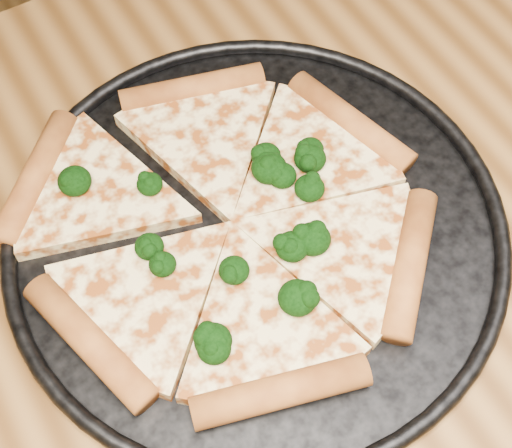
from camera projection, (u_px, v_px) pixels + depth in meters
dining_table at (269, 432)px, 0.62m from camera, size 1.20×0.90×0.75m
pizza_pan at (256, 229)px, 0.60m from camera, size 0.39×0.39×0.02m
pizza at (226, 221)px, 0.59m from camera, size 0.33×0.33×0.02m
broccoli_florets at (247, 225)px, 0.58m from camera, size 0.20×0.20×0.02m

